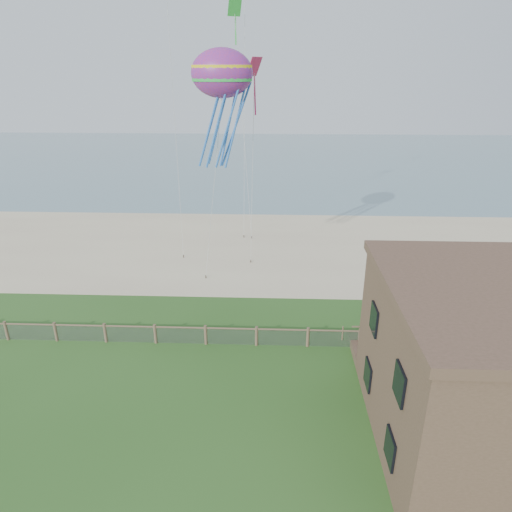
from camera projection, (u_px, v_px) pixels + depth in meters
name	position (u px, v px, depth m)	size (l,w,h in m)	color
ground	(252.00, 417.00, 21.43)	(160.00, 160.00, 0.00)	#274F1B
sand_beach	(263.00, 247.00, 41.75)	(72.00, 20.00, 0.02)	#C3AC8C
ocean	(269.00, 159.00, 82.40)	(160.00, 68.00, 0.02)	slate
chainlink_fence	(257.00, 337.00, 26.76)	(36.20, 0.20, 1.25)	brown
motel_deck	(488.00, 356.00, 25.48)	(15.00, 2.00, 0.50)	brown
picnic_table	(395.00, 353.00, 25.63)	(1.60, 1.21, 0.68)	brown
octopus_kite	(223.00, 107.00, 27.78)	(3.63, 2.56, 7.47)	red
kite_red	(254.00, 80.00, 29.24)	(1.25, 0.70, 2.87)	#C82353
kite_green	(235.00, 19.00, 33.18)	(1.18, 0.70, 2.62)	green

